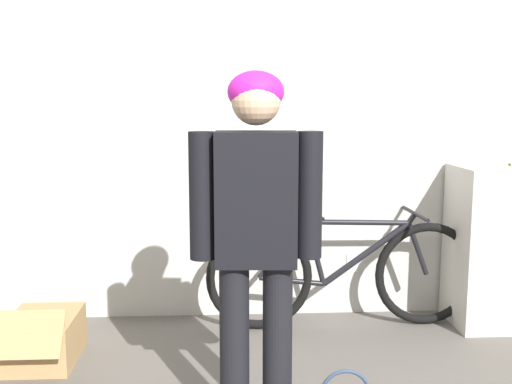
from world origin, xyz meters
name	(u,v)px	position (x,y,z in m)	size (l,w,h in m)	color
wall_back	(272,124)	(0.00, 2.55, 1.30)	(8.00, 0.07, 2.60)	silver
person	(256,222)	(-0.19, 1.07, 0.94)	(0.56, 0.23, 1.57)	black
bicycle	(343,273)	(0.44, 2.27, 0.36)	(1.77, 0.46, 0.75)	black
cardboard_box	(43,338)	(-1.34, 1.84, 0.13)	(0.37, 0.56, 0.35)	tan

